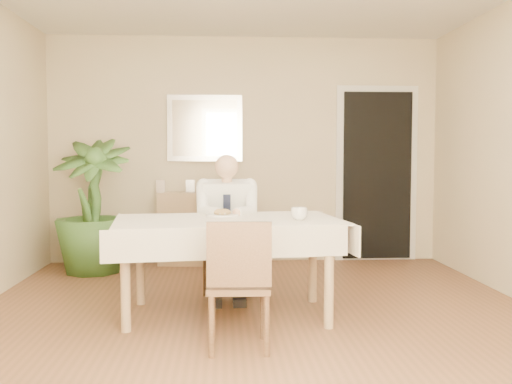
{
  "coord_description": "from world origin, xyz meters",
  "views": [
    {
      "loc": [
        -0.27,
        -4.14,
        1.24
      ],
      "look_at": [
        0.0,
        0.35,
        0.95
      ],
      "focal_mm": 40.0,
      "sensor_mm": 36.0,
      "label": 1
    }
  ],
  "objects": [
    {
      "name": "photo_frame_center",
      "position": [
        -0.63,
        2.36,
        0.89
      ],
      "size": [
        0.1,
        0.02,
        0.14
      ],
      "primitive_type": "cube",
      "color": "silver",
      "rests_on": "sideboard"
    },
    {
      "name": "dining_table",
      "position": [
        -0.23,
        0.22,
        0.67
      ],
      "size": [
        1.83,
        1.22,
        0.75
      ],
      "rotation": [
        0.0,
        0.0,
        0.12
      ],
      "color": "#9F7E55",
      "rests_on": "ground"
    },
    {
      "name": "room",
      "position": [
        0.0,
        0.0,
        1.3
      ],
      "size": [
        5.0,
        5.02,
        2.6
      ],
      "color": "brown",
      "rests_on": "ground"
    },
    {
      "name": "plate",
      "position": [
        -0.27,
        0.42,
        0.76
      ],
      "size": [
        0.26,
        0.26,
        0.02
      ],
      "primitive_type": "cylinder",
      "color": "white",
      "rests_on": "dining_table"
    },
    {
      "name": "photo_frame_right",
      "position": [
        -0.39,
        2.37,
        0.89
      ],
      "size": [
        0.1,
        0.02,
        0.14
      ],
      "primitive_type": "cube",
      "color": "silver",
      "rests_on": "sideboard"
    },
    {
      "name": "photo_frame_left",
      "position": [
        -0.96,
        2.32,
        0.89
      ],
      "size": [
        0.1,
        0.02,
        0.14
      ],
      "primitive_type": "cube",
      "color": "silver",
      "rests_on": "sideboard"
    },
    {
      "name": "knife",
      "position": [
        -0.23,
        0.36,
        0.78
      ],
      "size": [
        0.01,
        0.13,
        0.01
      ],
      "primitive_type": "cylinder",
      "rotation": [
        1.57,
        0.0,
        0.0
      ],
      "color": "silver",
      "rests_on": "dining_table"
    },
    {
      "name": "mirror",
      "position": [
        -0.47,
        2.47,
        1.55
      ],
      "size": [
        0.86,
        0.04,
        0.76
      ],
      "color": "silver",
      "rests_on": "room"
    },
    {
      "name": "sideboard",
      "position": [
        -0.47,
        2.32,
        0.41
      ],
      "size": [
        1.06,
        0.45,
        0.82
      ],
      "primitive_type": "cube",
      "rotation": [
        0.0,
        0.0,
        -0.1
      ],
      "color": "#9F7E55",
      "rests_on": "ground"
    },
    {
      "name": "chair_near",
      "position": [
        -0.17,
        -0.61,
        0.47
      ],
      "size": [
        0.41,
        0.41,
        0.84
      ],
      "rotation": [
        0.0,
        0.0,
        -0.03
      ],
      "color": "#49301F",
      "rests_on": "ground"
    },
    {
      "name": "seated_man",
      "position": [
        -0.23,
        0.81,
        0.69
      ],
      "size": [
        0.48,
        0.72,
        1.24
      ],
      "color": "white",
      "rests_on": "ground"
    },
    {
      "name": "chair_far",
      "position": [
        -0.23,
        1.1,
        0.53
      ],
      "size": [
        0.48,
        0.48,
        0.94
      ],
      "rotation": [
        0.0,
        0.0,
        0.08
      ],
      "color": "#49301F",
      "rests_on": "ground"
    },
    {
      "name": "food",
      "position": [
        -0.27,
        0.42,
        0.78
      ],
      "size": [
        0.14,
        0.14,
        0.06
      ],
      "primitive_type": "ellipsoid",
      "color": "olive",
      "rests_on": "dining_table"
    },
    {
      "name": "potted_palm",
      "position": [
        -1.63,
        1.93,
        0.71
      ],
      "size": [
        0.86,
        0.86,
        1.42
      ],
      "primitive_type": "imported",
      "rotation": [
        0.0,
        0.0,
        -0.09
      ],
      "color": "#325822",
      "rests_on": "ground"
    },
    {
      "name": "doorway",
      "position": [
        1.55,
        2.46,
        1.0
      ],
      "size": [
        0.96,
        0.07,
        2.1
      ],
      "color": "white",
      "rests_on": "ground"
    },
    {
      "name": "fork",
      "position": [
        -0.31,
        0.36,
        0.78
      ],
      "size": [
        0.01,
        0.13,
        0.01
      ],
      "primitive_type": "cylinder",
      "rotation": [
        1.57,
        0.0,
        0.0
      ],
      "color": "silver",
      "rests_on": "dining_table"
    },
    {
      "name": "window",
      "position": [
        0.0,
        -2.47,
        1.45
      ],
      "size": [
        1.34,
        0.04,
        1.44
      ],
      "color": "white",
      "rests_on": "room"
    },
    {
      "name": "coffee_mug",
      "position": [
        0.31,
        0.09,
        0.8
      ],
      "size": [
        0.14,
        0.14,
        0.1
      ],
      "primitive_type": "imported",
      "rotation": [
        0.0,
        0.0,
        0.13
      ],
      "color": "white",
      "rests_on": "dining_table"
    }
  ]
}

